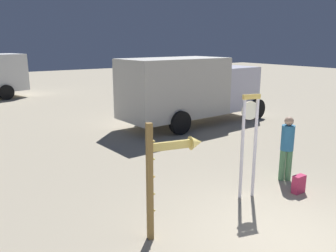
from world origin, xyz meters
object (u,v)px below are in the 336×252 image
at_px(arrow_sign, 169,164).
at_px(backpack, 298,184).
at_px(person_near_clock, 287,145).
at_px(standing_clock, 249,136).
at_px(box_truck_near, 190,88).

distance_m(arrow_sign, backpack, 3.68).
bearing_deg(person_near_clock, arrow_sign, -172.70).
bearing_deg(standing_clock, box_truck_near, 62.81).
bearing_deg(person_near_clock, backpack, -119.22).
distance_m(person_near_clock, box_truck_near, 6.61).
relative_size(standing_clock, box_truck_near, 0.35).
xyz_separation_m(person_near_clock, backpack, (-0.38, -0.67, -0.71)).
bearing_deg(person_near_clock, standing_clock, -174.67).
distance_m(arrow_sign, person_near_clock, 3.92).
distance_m(person_near_clock, backpack, 1.05).
height_order(arrow_sign, backpack, arrow_sign).
relative_size(arrow_sign, person_near_clock, 1.29).
xyz_separation_m(person_near_clock, box_truck_near, (1.80, 6.33, 0.61)).
height_order(arrow_sign, person_near_clock, arrow_sign).
xyz_separation_m(standing_clock, box_truck_near, (3.32, 6.47, 0.12)).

